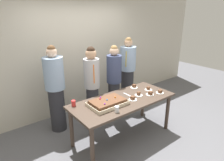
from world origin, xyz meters
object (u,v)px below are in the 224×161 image
object	(u,v)px
sheet_cake	(108,103)
plated_slice_center_front	(148,89)
plated_slice_far_right	(139,94)
plated_slice_center_back	(150,94)
plated_slice_near_left	(133,99)
person_green_shirt_behind	(114,81)
person_striped_tie_right	(55,89)
plated_slice_near_right	(160,92)
drink_cup_middle	(74,103)
cake_server_utensil	(127,95)
person_serving_front	(92,85)
drink_cup_nearest	(117,109)
party_table	(123,104)
plated_slice_far_left	(134,87)
person_far_right_suit	(128,72)

from	to	relation	value
sheet_cake	plated_slice_center_front	world-z (taller)	sheet_cake
plated_slice_far_right	plated_slice_center_back	size ratio (longest dim) A/B	1.00
plated_slice_near_left	person_green_shirt_behind	xyz separation A→B (m)	(0.25, 0.85, 0.04)
person_striped_tie_right	plated_slice_near_right	bearing A→B (deg)	26.14
plated_slice_near_left	drink_cup_middle	world-z (taller)	drink_cup_middle
plated_slice_far_right	plated_slice_center_front	bearing A→B (deg)	11.46
cake_server_utensil	person_serving_front	xyz separation A→B (m)	(-0.37, 0.64, 0.08)
person_serving_front	plated_slice_near_right	bearing A→B (deg)	56.34
drink_cup_nearest	cake_server_utensil	bearing A→B (deg)	34.71
plated_slice_center_front	person_serving_front	size ratio (longest dim) A/B	0.09
plated_slice_far_right	plated_slice_center_front	world-z (taller)	plated_slice_far_right
person_green_shirt_behind	person_serving_front	bearing A→B (deg)	-46.70
party_table	plated_slice_center_front	bearing A→B (deg)	2.00
plated_slice_center_back	cake_server_utensil	xyz separation A→B (m)	(-0.34, 0.27, -0.02)
plated_slice_far_left	plated_slice_center_back	distance (m)	0.45
plated_slice_far_left	plated_slice_center_back	size ratio (longest dim) A/B	1.00
plated_slice_center_back	person_striped_tie_right	xyz separation A→B (m)	(-1.38, 1.17, 0.07)
drink_cup_middle	person_serving_front	xyz separation A→B (m)	(0.64, 0.43, 0.04)
plated_slice_far_left	drink_cup_middle	bearing A→B (deg)	178.82
party_table	plated_slice_far_left	xyz separation A→B (m)	(0.54, 0.29, 0.12)
plated_slice_near_right	cake_server_utensil	distance (m)	0.65
plated_slice_center_back	plated_slice_center_front	bearing A→B (deg)	49.74
person_serving_front	person_green_shirt_behind	world-z (taller)	person_serving_front
sheet_cake	drink_cup_nearest	size ratio (longest dim) A/B	6.38
plated_slice_far_right	drink_cup_nearest	distance (m)	0.77
plated_slice_far_left	person_far_right_suit	size ratio (longest dim) A/B	0.09
plated_slice_center_front	cake_server_utensil	world-z (taller)	plated_slice_center_front
person_far_right_suit	plated_slice_far_right	bearing A→B (deg)	21.24
plated_slice_center_front	person_green_shirt_behind	size ratio (longest dim) A/B	0.09
plated_slice_near_right	plated_slice_far_left	size ratio (longest dim) A/B	1.00
plated_slice_far_left	plated_slice_center_front	xyz separation A→B (m)	(0.14, -0.27, -0.00)
person_green_shirt_behind	person_far_right_suit	distance (m)	0.68
party_table	drink_cup_nearest	world-z (taller)	drink_cup_nearest
plated_slice_center_front	person_green_shirt_behind	bearing A→B (deg)	113.74
plated_slice_near_left	person_striped_tie_right	world-z (taller)	person_striped_tie_right
plated_slice_near_left	person_striped_tie_right	distance (m)	1.48
plated_slice_far_right	person_green_shirt_behind	size ratio (longest dim) A/B	0.09
drink_cup_nearest	drink_cup_middle	bearing A→B (deg)	125.75
plated_slice_near_right	drink_cup_middle	bearing A→B (deg)	161.02
plated_slice_near_left	plated_slice_center_back	bearing A→B (deg)	-6.52
plated_slice_far_left	plated_slice_far_right	xyz separation A→B (m)	(-0.20, -0.34, -0.00)
plated_slice_near_right	person_serving_front	xyz separation A→B (m)	(-0.93, 0.97, 0.07)
sheet_cake	person_striped_tie_right	world-z (taller)	person_striped_tie_right
party_table	plated_slice_near_right	bearing A→B (deg)	-16.50
drink_cup_nearest	drink_cup_middle	size ratio (longest dim) A/B	1.00
cake_server_utensil	person_green_shirt_behind	xyz separation A→B (m)	(0.18, 0.63, 0.05)
plated_slice_near_right	drink_cup_nearest	xyz separation A→B (m)	(-1.13, -0.07, 0.03)
cake_server_utensil	person_green_shirt_behind	bearing A→B (deg)	73.76
plated_slice_center_front	person_far_right_suit	distance (m)	1.02
sheet_cake	person_far_right_suit	size ratio (longest dim) A/B	0.37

